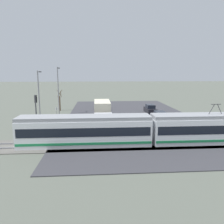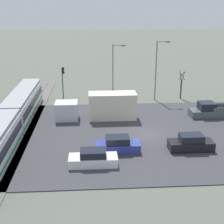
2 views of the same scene
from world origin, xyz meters
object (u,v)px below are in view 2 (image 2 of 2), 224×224
at_px(light_rail_tram, 10,123).
at_px(street_lamp_near_crossing, 114,67).
at_px(sedan_car_2, 117,145).
at_px(no_parking_sign, 114,93).
at_px(sedan_car_0, 93,159).
at_px(pickup_truck, 211,111).
at_px(street_tree, 181,86).
at_px(traffic_light_pole, 63,79).
at_px(box_truck, 101,107).
at_px(street_lamp_mid_block, 157,67).
at_px(sedan_car_1, 191,143).

height_order(light_rail_tram, street_lamp_near_crossing, street_lamp_near_crossing).
height_order(sedan_car_2, no_parking_sign, no_parking_sign).
distance_m(light_rail_tram, sedan_car_0, 11.39).
relative_size(pickup_truck, sedan_car_0, 1.30).
xyz_separation_m(light_rail_tram, street_lamp_near_crossing, (14.99, -12.37, 3.05)).
bearing_deg(street_lamp_near_crossing, pickup_truck, -130.62).
distance_m(street_tree, street_lamp_near_crossing, 10.62).
xyz_separation_m(sedan_car_0, no_parking_sign, (19.39, -3.28, 0.73)).
bearing_deg(no_parking_sign, sedan_car_0, 170.41).
bearing_deg(no_parking_sign, traffic_light_pole, 81.31).
bearing_deg(street_lamp_near_crossing, traffic_light_pole, 100.96).
bearing_deg(traffic_light_pole, no_parking_sign, -98.69).
bearing_deg(street_lamp_near_crossing, no_parking_sign, 175.90).
xyz_separation_m(box_truck, traffic_light_pole, (8.46, 5.38, 1.69)).
bearing_deg(pickup_truck, sedan_car_0, 128.14).
xyz_separation_m(sedan_car_2, street_lamp_mid_block, (17.40, -7.30, 4.35)).
xyz_separation_m(light_rail_tram, no_parking_sign, (12.35, -12.18, -0.22)).
xyz_separation_m(traffic_light_pole, street_lamp_mid_block, (-0.49, -13.93, 1.76)).
xyz_separation_m(sedan_car_2, street_lamp_near_crossing, (19.38, -1.07, 3.98)).
bearing_deg(sedan_car_1, light_rail_tram, 76.18).
xyz_separation_m(sedan_car_1, street_lamp_near_crossing, (19.55, 6.17, 3.94)).
distance_m(sedan_car_1, street_tree, 18.52).
relative_size(sedan_car_1, street_lamp_mid_block, 0.49).
bearing_deg(sedan_car_0, no_parking_sign, -9.59).
height_order(sedan_car_2, traffic_light_pole, traffic_light_pole).
xyz_separation_m(light_rail_tram, street_tree, (13.48, -22.53, 0.34)).
xyz_separation_m(box_truck, no_parking_sign, (7.31, -2.13, -0.19)).
bearing_deg(street_lamp_near_crossing, street_tree, -98.45).
xyz_separation_m(sedan_car_0, street_tree, (20.52, -13.63, 1.29)).
relative_size(light_rail_tram, street_lamp_near_crossing, 3.51).
xyz_separation_m(box_truck, pickup_truck, (-0.13, -14.07, -0.80)).
bearing_deg(street_tree, no_parking_sign, 96.23).
distance_m(sedan_car_0, no_parking_sign, 19.68).
bearing_deg(pickup_truck, no_parking_sign, 58.07).
bearing_deg(light_rail_tram, street_tree, -59.11).
xyz_separation_m(box_truck, street_lamp_near_crossing, (9.95, -2.32, 3.09)).
relative_size(pickup_truck, no_parking_sign, 2.46).
relative_size(pickup_truck, street_lamp_near_crossing, 0.70).
height_order(street_lamp_mid_block, no_parking_sign, street_lamp_mid_block).
relative_size(pickup_truck, sedan_car_1, 1.30).
height_order(pickup_truck, sedan_car_0, pickup_truck).
distance_m(light_rail_tram, box_truck, 11.24).
relative_size(street_tree, street_lamp_near_crossing, 0.53).
xyz_separation_m(box_truck, sedan_car_1, (-9.60, -8.49, -0.85)).
bearing_deg(traffic_light_pole, sedan_car_0, -168.34).
bearing_deg(pickup_truck, street_lamp_near_crossing, 49.38).
relative_size(box_truck, street_lamp_mid_block, 1.14).
distance_m(box_truck, sedan_car_2, 9.55).
distance_m(light_rail_tram, no_parking_sign, 17.35).
xyz_separation_m(sedan_car_0, street_lamp_mid_block, (20.05, -9.69, 4.37)).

